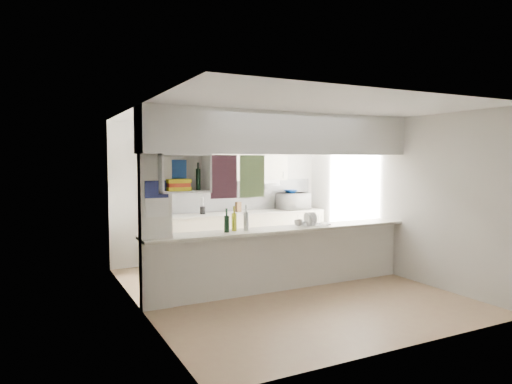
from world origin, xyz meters
TOP-DOWN VIEW (x-y plane):
  - floor at (0.00, 0.00)m, footprint 4.80×4.80m
  - ceiling at (0.00, 0.00)m, footprint 4.80×4.80m
  - wall_back at (0.00, 2.40)m, footprint 4.20×0.00m
  - wall_left at (-2.10, 0.00)m, footprint 0.00×4.80m
  - wall_right at (2.10, 0.00)m, footprint 0.00×4.80m
  - servery_partition at (-0.17, 0.00)m, footprint 4.20×0.50m
  - cubby_shelf at (-1.57, -0.06)m, footprint 0.65×0.35m
  - kitchen_run at (0.16, 2.14)m, footprint 3.60×0.63m
  - microwave at (1.47, 2.11)m, footprint 0.62×0.43m
  - bowl at (1.43, 2.15)m, footprint 0.26×0.26m
  - dish_rack at (0.52, 0.00)m, footprint 0.41×0.32m
  - cup at (0.24, -0.05)m, footprint 0.15×0.15m
  - wine_bottles at (-0.76, 0.01)m, footprint 0.37×0.15m
  - plastic_tubs at (0.43, 0.04)m, footprint 0.49×0.17m
  - utensil_jar at (-0.47, 2.15)m, footprint 0.10×0.10m
  - knife_block at (0.27, 2.18)m, footprint 0.11×0.10m

SIDE VIEW (x-z plane):
  - floor at x=0.00m, z-range 0.00..0.00m
  - kitchen_run at x=0.16m, z-range -0.29..1.95m
  - plastic_tubs at x=0.43m, z-range 0.92..0.98m
  - cup at x=0.24m, z-range 0.94..1.03m
  - utensil_jar at x=-0.47m, z-range 0.92..1.06m
  - dish_rack at x=0.52m, z-range 0.90..1.11m
  - knife_block at x=0.27m, z-range 0.92..1.11m
  - wine_bottles at x=-0.76m, z-range 0.87..1.24m
  - microwave at x=1.47m, z-range 0.92..1.25m
  - bowl at x=1.43m, z-range 1.25..1.32m
  - wall_back at x=0.00m, z-range -0.80..3.40m
  - wall_left at x=-2.10m, z-range -1.10..3.70m
  - wall_right at x=2.10m, z-range -1.10..3.70m
  - servery_partition at x=-0.17m, z-range 0.36..2.96m
  - cubby_shelf at x=-1.57m, z-range 1.46..1.96m
  - ceiling at x=0.00m, z-range 2.60..2.60m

